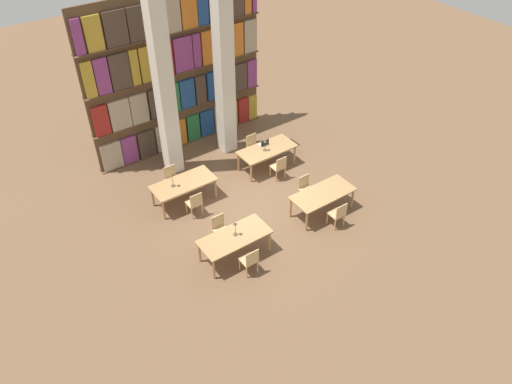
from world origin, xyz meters
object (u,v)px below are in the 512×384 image
Objects in this scene: reading_table_0 at (235,238)px; chair_3 at (306,188)px; chair_1 at (220,228)px; laptop at (264,144)px; pillar_center at (224,71)px; reading_table_1 at (323,195)px; desk_lamp_0 at (235,227)px; desk_lamp_2 at (265,144)px; chair_4 at (195,203)px; reading_table_2 at (183,185)px; reading_table_3 at (267,151)px; chair_5 at (172,178)px; desk_lamp_1 at (172,177)px; chair_7 at (253,146)px; chair_0 at (250,260)px; chair_6 at (279,167)px; pillar_left at (164,89)px; chair_2 at (338,214)px.

chair_3 is (3.14, 0.77, -0.20)m from reading_table_0.
laptop is (3.24, 2.40, 0.32)m from chair_1.
reading_table_1 is (0.48, -4.58, -2.33)m from pillar_center.
laptop is (3.17, 3.10, -0.26)m from desk_lamp_0.
chair_4 is at bearing -167.18° from desk_lamp_2.
laptop reaches higher than reading_table_2.
chair_1 is at bearing -146.12° from reading_table_3.
chair_3 is 1.00× the size of chair_5.
desk_lamp_1 is at bearing 179.14° from desk_lamp_2.
reading_table_2 is at bearing 13.50° from chair_7.
chair_3 is at bearing 90.11° from chair_7.
chair_0 and chair_6 have the same top height.
pillar_left is 4.99m from desk_lamp_0.
desk_lamp_1 is (-0.29, -0.72, 0.62)m from chair_5.
chair_1 reaches higher than reading_table_1.
chair_0 is 0.44× the size of reading_table_2.
chair_7 is (-0.01, 2.85, 0.00)m from chair_3.
pillar_center is at bearing 0.00° from pillar_left.
pillar_center is 5.91m from chair_2.
pillar_left is 2.16m from pillar_center.
chair_3 and chair_7 have the same top height.
chair_4 is at bearing -179.74° from chair_6.
desk_lamp_1 reaches higher than desk_lamp_0.
reading_table_2 is 6.16× the size of laptop.
chair_1 and chair_6 have the same top height.
reading_table_1 is 2.26× the size of chair_7.
chair_6 is (3.07, 2.10, -0.58)m from desk_lamp_0.
reading_table_2 is 2.26× the size of chair_4.
reading_table_0 is 3.22m from chair_2.
chair_0 and chair_5 have the same top height.
chair_4 is (-0.04, 1.39, 0.00)m from chair_1.
chair_0 is 3.61m from reading_table_2.
desk_lamp_1 is (-0.33, 0.02, 0.42)m from reading_table_2.
pillar_center is at bearing 95.94° from reading_table_1.
desk_lamp_0 is 3.22m from chair_2.
chair_3 is 2.85m from chair_7.
pillar_center is at bearing 59.74° from reading_table_0.
chair_4 is (-0.58, -2.49, -2.53)m from pillar_left.
desk_lamp_2 is 1.26× the size of laptop.
desk_lamp_2 is (3.07, 2.09, 0.55)m from chair_1.
desk_lamp_1 reaches higher than reading_table_3.
chair_1 is at bearing -124.89° from pillar_center.
pillar_left reaches higher than reading_table_1.
reading_table_0 is at bearing -88.75° from chair_4.
chair_0 is (-2.70, -5.35, -2.53)m from pillar_center.
reading_table_0 is 0.76m from chair_1.
reading_table_0 is at bearing -145.66° from chair_6.
desk_lamp_0 is 1.40× the size of laptop.
chair_7 reaches higher than reading_table_3.
reading_table_0 is at bearing -137.82° from reading_table_3.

